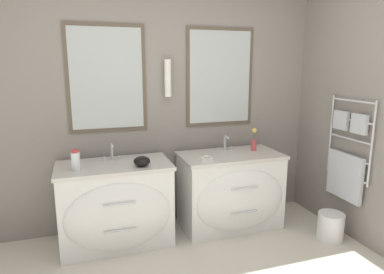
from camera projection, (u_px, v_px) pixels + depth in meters
wall_back at (166, 100)px, 3.51m from camera, size 4.81×0.15×2.60m
wall_right at (369, 107)px, 3.09m from camera, size 0.13×3.65×2.60m
vanity_left at (116, 204)px, 3.16m from camera, size 1.03×0.63×0.77m
vanity_right at (231, 190)px, 3.52m from camera, size 1.03×0.63×0.77m
faucet_left at (112, 152)px, 3.23m from camera, size 0.17×0.10×0.16m
faucet_right at (225, 144)px, 3.59m from camera, size 0.17×0.10×0.16m
toiletry_bottle at (76, 161)px, 2.92m from camera, size 0.07×0.07×0.18m
amenity_bowl at (142, 161)px, 3.05m from camera, size 0.15×0.15×0.09m
flower_vase at (254, 141)px, 3.60m from camera, size 0.05×0.05×0.24m
soap_dish at (206, 158)px, 3.26m from camera, size 0.11×0.08×0.04m
waste_bin at (331, 226)px, 3.29m from camera, size 0.25×0.25×0.27m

